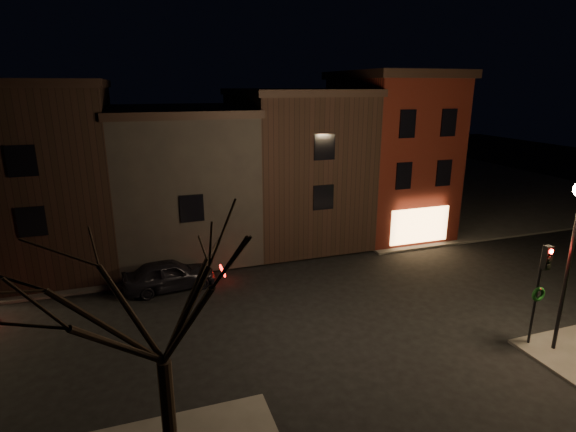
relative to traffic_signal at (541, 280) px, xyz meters
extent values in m
plane|color=black|center=(-5.60, 5.51, -2.81)|extent=(120.00, 120.00, 0.00)
cube|color=#2D2B28|center=(14.40, 25.51, -2.75)|extent=(30.00, 30.00, 0.12)
cube|color=#51160E|center=(2.40, 15.01, 2.31)|extent=(6.00, 8.00, 10.00)
cube|color=black|center=(2.40, 15.01, 7.56)|extent=(6.50, 8.50, 0.50)
cube|color=#F5B86E|center=(2.40, 10.96, -1.39)|extent=(4.00, 0.12, 2.20)
cube|color=black|center=(-4.10, 16.01, 1.81)|extent=(7.00, 10.00, 9.00)
cube|color=black|center=(-4.10, 16.01, 6.51)|extent=(7.30, 10.30, 0.40)
cube|color=black|center=(-11.35, 16.01, 1.31)|extent=(7.50, 10.00, 8.00)
cube|color=black|center=(-11.35, 16.01, 5.51)|extent=(7.80, 10.30, 0.40)
cube|color=black|center=(-18.60, 16.01, 2.06)|extent=(7.00, 10.00, 9.50)
cube|color=black|center=(-18.60, 16.01, 7.01)|extent=(7.30, 10.30, 0.40)
cylinder|color=black|center=(0.60, -0.49, 0.31)|extent=(0.14, 0.14, 6.00)
cylinder|color=black|center=(0.00, 0.11, -0.69)|extent=(0.10, 0.10, 4.00)
cube|color=black|center=(0.00, -0.07, 0.91)|extent=(0.28, 0.22, 0.90)
cylinder|color=#FF0C07|center=(0.00, -0.19, 1.19)|extent=(0.18, 0.06, 0.18)
cylinder|color=black|center=(0.00, -0.19, 0.91)|extent=(0.18, 0.06, 0.18)
cylinder|color=black|center=(0.00, -0.19, 0.63)|extent=(0.18, 0.06, 0.18)
torus|color=#0C380F|center=(0.00, 0.02, -0.59)|extent=(0.58, 0.14, 0.58)
sphere|color=#990C0C|center=(0.00, 0.00, -0.37)|extent=(0.12, 0.12, 0.12)
cylinder|color=black|center=(-13.60, -1.49, -1.11)|extent=(0.36, 0.36, 3.15)
imported|color=black|center=(-12.77, 9.78, -2.05)|extent=(4.62, 2.28, 1.51)
camera|label=1|loc=(-13.78, -11.44, 6.91)|focal=28.00mm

